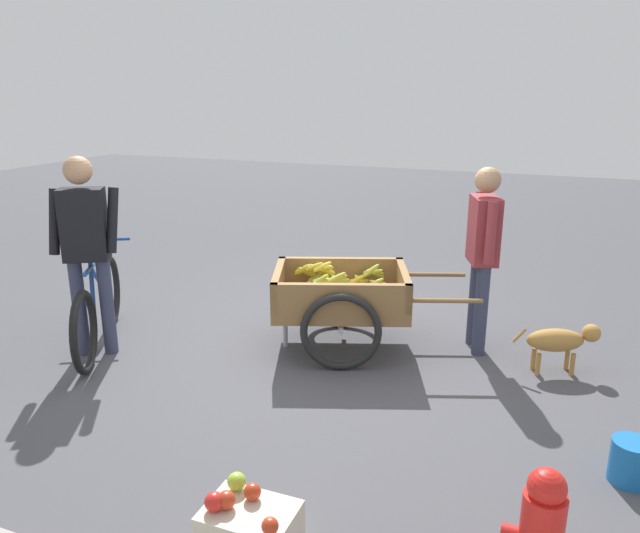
{
  "coord_description": "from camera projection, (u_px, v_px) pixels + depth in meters",
  "views": [
    {
      "loc": [
        -1.8,
        4.26,
        2.15
      ],
      "look_at": [
        -0.08,
        -0.1,
        0.75
      ],
      "focal_mm": 34.02,
      "sensor_mm": 36.0,
      "label": 1
    }
  ],
  "objects": [
    {
      "name": "apple_crate",
      "position": [
        249.0,
        526.0,
        2.91
      ],
      "size": [
        0.44,
        0.32,
        0.31
      ],
      "color": "beige",
      "rests_on": "ground"
    },
    {
      "name": "plastic_bucket",
      "position": [
        631.0,
        461.0,
        3.4
      ],
      "size": [
        0.23,
        0.23,
        0.25
      ],
      "primitive_type": "cylinder",
      "color": "#1966B2",
      "rests_on": "ground"
    },
    {
      "name": "cyclist_person",
      "position": [
        86.0,
        239.0,
        4.81
      ],
      "size": [
        0.47,
        0.38,
        1.64
      ],
      "color": "#333851",
      "rests_on": "ground"
    },
    {
      "name": "dog",
      "position": [
        560.0,
        340.0,
        4.67
      ],
      "size": [
        0.64,
        0.33,
        0.4
      ],
      "color": "#AD7A38",
      "rests_on": "ground"
    },
    {
      "name": "vendor_person",
      "position": [
        483.0,
        244.0,
        4.92
      ],
      "size": [
        0.3,
        0.55,
        1.54
      ],
      "color": "#333851",
      "rests_on": "ground"
    },
    {
      "name": "ground_plane",
      "position": [
        306.0,
        355.0,
        5.05
      ],
      "size": [
        24.0,
        24.0,
        0.0
      ],
      "primitive_type": "plane",
      "color": "#47474C"
    },
    {
      "name": "fruit_cart",
      "position": [
        341.0,
        298.0,
        5.09
      ],
      "size": [
        1.81,
        1.28,
        0.72
      ],
      "color": "olive",
      "rests_on": "ground"
    },
    {
      "name": "bicycle",
      "position": [
        98.0,
        307.0,
        5.14
      ],
      "size": [
        0.85,
        1.48,
        0.85
      ],
      "color": "black",
      "rests_on": "ground"
    }
  ]
}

